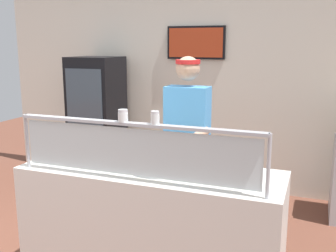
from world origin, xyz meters
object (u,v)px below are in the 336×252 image
pizza_server (155,165)px  parmesan_shaker (123,116)px  worker_figure (187,142)px  drink_fridge (97,121)px  pepper_flake_shaker (155,119)px  pizza_tray (156,167)px

pizza_server → parmesan_shaker: size_ratio=3.34×
pizza_server → worker_figure: size_ratio=0.16×
worker_figure → drink_fridge: (-1.66, 1.23, -0.16)m
pizza_server → parmesan_shaker: 0.50m
pizza_server → pepper_flake_shaker: 0.50m
pizza_server → parmesan_shaker: (-0.11, -0.27, 0.40)m
pizza_tray → pizza_server: bearing=-98.0°
parmesan_shaker → pepper_flake_shaker: bearing=0.0°
pizza_server → worker_figure: (0.03, 0.69, 0.02)m
pizza_tray → pizza_server: 0.03m
parmesan_shaker → worker_figure: 1.05m
pizza_server → pepper_flake_shaker: size_ratio=3.23×
pizza_tray → pepper_flake_shaker: bearing=-68.6°
pepper_flake_shaker → drink_fridge: drink_fridge is taller
drink_fridge → worker_figure: bearing=-36.5°
pizza_tray → parmesan_shaker: (-0.12, -0.29, 0.43)m
pizza_tray → drink_fridge: (-1.64, 1.90, -0.12)m
pepper_flake_shaker → worker_figure: size_ratio=0.05×
drink_fridge → pizza_server: bearing=-49.6°
pepper_flake_shaker → drink_fridge: 2.85m
worker_figure → pizza_server: bearing=-92.1°
parmesan_shaker → worker_figure: (0.14, 0.96, -0.39)m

